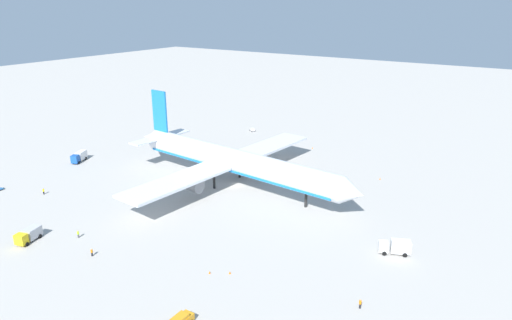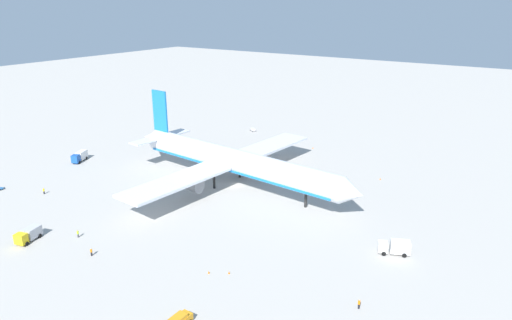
# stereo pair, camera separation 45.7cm
# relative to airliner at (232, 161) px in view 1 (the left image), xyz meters

# --- Properties ---
(ground_plane) EXTENTS (600.00, 600.00, 0.00)m
(ground_plane) POSITION_rel_airliner_xyz_m (1.24, -0.13, -6.84)
(ground_plane) COLOR #ADA8A0
(airliner) EXTENTS (76.93, 68.12, 22.80)m
(airliner) POSITION_rel_airliner_xyz_m (0.00, 0.00, 0.00)
(airliner) COLOR silver
(airliner) RESTS_ON ground
(service_truck_0) EXTENTS (6.51, 4.45, 3.02)m
(service_truck_0) POSITION_rel_airliner_xyz_m (49.34, -12.19, -5.23)
(service_truck_0) COLOR white
(service_truck_0) RESTS_ON ground
(service_truck_2) EXTENTS (3.75, 6.13, 2.64)m
(service_truck_2) POSITION_rel_airliner_xyz_m (-16.79, -49.77, -5.34)
(service_truck_2) COLOR yellow
(service_truck_2) RESTS_ON ground
(service_truck_3) EXTENTS (4.70, 7.00, 2.97)m
(service_truck_3) POSITION_rel_airliner_xyz_m (-51.95, -11.14, -5.18)
(service_truck_3) COLOR #194CA5
(service_truck_3) RESTS_ON ground
(baggage_cart_1) EXTENTS (3.19, 2.76, 1.20)m
(baggage_cart_1) POSITION_rel_airliner_xyz_m (-26.54, 49.16, -6.17)
(baggage_cart_1) COLOR gray
(baggage_cart_1) RESTS_ON ground
(ground_worker_0) EXTENTS (0.48, 0.48, 1.70)m
(ground_worker_0) POSITION_rel_airliner_xyz_m (-9.48, -43.09, -5.98)
(ground_worker_0) COLOR #3F3F47
(ground_worker_0) RESTS_ON ground
(ground_worker_1) EXTENTS (0.56, 0.56, 1.67)m
(ground_worker_1) POSITION_rel_airliner_xyz_m (-0.71, -46.41, -5.99)
(ground_worker_1) COLOR black
(ground_worker_1) RESTS_ON ground
(ground_worker_3) EXTENTS (0.48, 0.48, 1.73)m
(ground_worker_3) POSITION_rel_airliner_xyz_m (49.99, -32.74, -5.96)
(ground_worker_3) COLOR black
(ground_worker_3) RESTS_ON ground
(ground_worker_5) EXTENTS (0.46, 0.46, 1.72)m
(ground_worker_5) POSITION_rel_airliner_xyz_m (-37.25, -33.17, -5.97)
(ground_worker_5) COLOR black
(ground_worker_5) RESTS_ON ground
(traffic_cone_0) EXTENTS (0.36, 0.36, 0.55)m
(traffic_cone_0) POSITION_rel_airliner_xyz_m (25.98, -36.39, -6.57)
(traffic_cone_0) COLOR orange
(traffic_cone_0) RESTS_ON ground
(traffic_cone_1) EXTENTS (0.36, 0.36, 0.55)m
(traffic_cone_1) POSITION_rel_airliner_xyz_m (22.78, -38.42, -6.57)
(traffic_cone_1) COLOR orange
(traffic_cone_1) RESTS_ON ground
(traffic_cone_2) EXTENTS (0.36, 0.36, 0.55)m
(traffic_cone_2) POSITION_rel_airliner_xyz_m (3.39, 41.82, -6.57)
(traffic_cone_2) COLOR orange
(traffic_cone_2) RESTS_ON ground
(traffic_cone_3) EXTENTS (0.36, 0.36, 0.55)m
(traffic_cone_3) POSITION_rel_airliner_xyz_m (32.84, 26.05, -6.57)
(traffic_cone_3) COLOR orange
(traffic_cone_3) RESTS_ON ground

